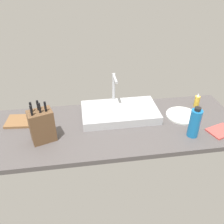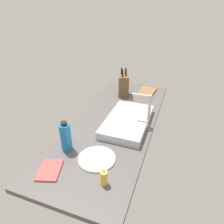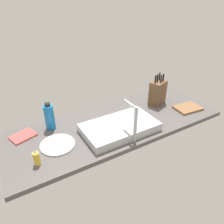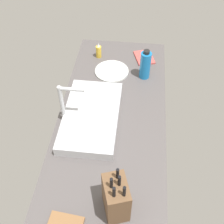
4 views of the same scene
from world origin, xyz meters
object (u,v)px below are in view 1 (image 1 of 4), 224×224
(sink_basin, at_px, (120,112))
(cutting_board, at_px, (23,121))
(dinner_plate, at_px, (182,115))
(knife_block, at_px, (42,126))
(faucet, at_px, (114,88))
(soap_bottle, at_px, (197,101))
(water_bottle, at_px, (195,123))
(dish_towel, at_px, (221,131))

(sink_basin, distance_m, cutting_board, 0.71)
(dinner_plate, bearing_deg, knife_block, -172.53)
(faucet, bearing_deg, dinner_plate, -23.78)
(sink_basin, distance_m, dinner_plate, 0.47)
(cutting_board, relative_size, soap_bottle, 1.93)
(water_bottle, bearing_deg, dinner_plate, 83.81)
(soap_bottle, distance_m, water_bottle, 0.40)
(cutting_board, height_order, water_bottle, water_bottle)
(faucet, height_order, water_bottle, faucet)
(faucet, xyz_separation_m, cutting_board, (-0.69, -0.12, -0.16))
(sink_basin, relative_size, soap_bottle, 4.72)
(knife_block, height_order, dinner_plate, knife_block)
(water_bottle, bearing_deg, cutting_board, 164.16)
(faucet, relative_size, knife_block, 0.97)
(dinner_plate, bearing_deg, faucet, 156.22)
(cutting_board, distance_m, water_bottle, 1.20)
(knife_block, height_order, dish_towel, knife_block)
(faucet, distance_m, soap_bottle, 0.67)
(faucet, height_order, dinner_plate, faucet)
(dinner_plate, xyz_separation_m, dish_towel, (0.19, -0.23, 0.00))
(faucet, xyz_separation_m, dinner_plate, (0.49, -0.21, -0.16))
(sink_basin, distance_m, faucet, 0.20)
(cutting_board, height_order, dinner_plate, cutting_board)
(soap_bottle, height_order, dish_towel, soap_bottle)
(knife_block, distance_m, soap_bottle, 1.20)
(water_bottle, bearing_deg, dish_towel, 1.80)
(water_bottle, height_order, dinner_plate, water_bottle)
(soap_bottle, relative_size, water_bottle, 0.55)
(sink_basin, xyz_separation_m, knife_block, (-0.54, -0.20, 0.08))
(sink_basin, height_order, water_bottle, water_bottle)
(water_bottle, xyz_separation_m, dish_towel, (0.21, 0.01, -0.10))
(sink_basin, relative_size, knife_block, 1.98)
(dish_towel, bearing_deg, sink_basin, 155.56)
(knife_block, height_order, cutting_board, knife_block)
(sink_basin, height_order, dinner_plate, sink_basin)
(faucet, bearing_deg, water_bottle, -44.06)
(knife_block, distance_m, water_bottle, 0.99)
(faucet, relative_size, dish_towel, 1.62)
(water_bottle, bearing_deg, soap_bottle, 61.38)
(sink_basin, relative_size, dish_towel, 3.31)
(knife_block, bearing_deg, dinner_plate, -11.00)
(knife_block, distance_m, dinner_plate, 1.02)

